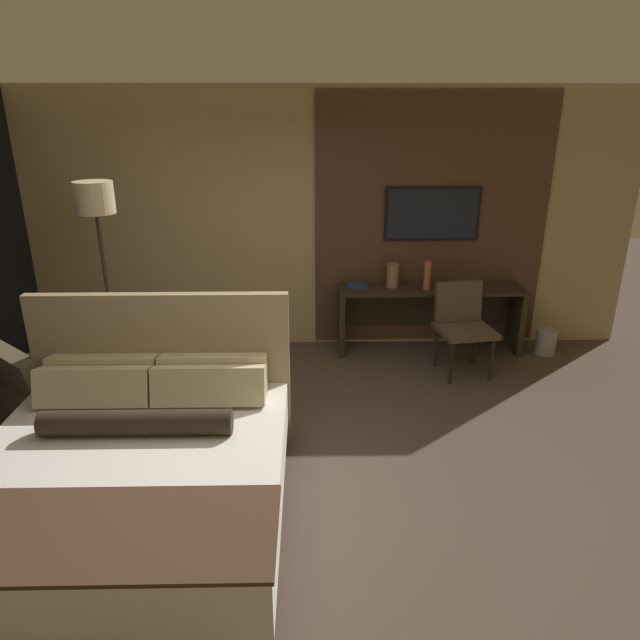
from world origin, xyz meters
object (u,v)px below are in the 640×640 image
object	(u,v)px
bed	(135,474)
floor_lamp	(97,216)
desk_chair	(462,319)
armchair_by_window	(60,395)
book	(358,286)
tv	(432,214)
vase_tall	(393,275)
vase_short	(427,275)
waste_bin	(546,342)
desk	(429,306)

from	to	relation	value
bed	floor_lamp	xyz separation A→B (m)	(-0.74, 1.96, 1.33)
bed	desk_chair	bearing A→B (deg)	39.79
armchair_by_window	book	bearing A→B (deg)	-110.12
tv	vase_tall	world-z (taller)	tv
tv	vase_tall	distance (m)	0.78
floor_lamp	vase_short	bearing A→B (deg)	12.78
desk_chair	vase_tall	distance (m)	0.89
tv	book	distance (m)	1.11
floor_lamp	book	size ratio (longest dim) A/B	8.06
waste_bin	vase_short	bearing A→B (deg)	177.96
tv	vase_short	bearing A→B (deg)	-103.27
armchair_by_window	waste_bin	distance (m)	4.96
armchair_by_window	vase_tall	distance (m)	3.46
bed	tv	distance (m)	4.02
book	waste_bin	world-z (taller)	book
desk	waste_bin	xyz separation A→B (m)	(1.29, -0.15, -0.37)
tv	vase_short	size ratio (longest dim) A/B	3.31
armchair_by_window	floor_lamp	world-z (taller)	floor_lamp
tv	bed	bearing A→B (deg)	-129.93
desk	book	size ratio (longest dim) A/B	8.20
desk	floor_lamp	bearing A→B (deg)	-165.74
tv	floor_lamp	xyz separation A→B (m)	(-3.21, -0.99, 0.17)
vase_short	tv	bearing A→B (deg)	76.73
armchair_by_window	waste_bin	size ratio (longest dim) A/B	4.16
armchair_by_window	floor_lamp	xyz separation A→B (m)	(0.26, 0.70, 1.41)
bed	desk_chair	xyz separation A→B (m)	(2.70, 2.25, 0.21)
bed	tv	xyz separation A→B (m)	(2.47, 2.95, 1.16)
armchair_by_window	vase_tall	bearing A→B (deg)	-113.29
bed	waste_bin	xyz separation A→B (m)	(3.76, 2.62, -0.20)
tv	armchair_by_window	size ratio (longest dim) A/B	0.88
bed	desk	world-z (taller)	bed
bed	waste_bin	world-z (taller)	bed
book	waste_bin	size ratio (longest dim) A/B	0.87
desk	vase_short	bearing A→B (deg)	-122.71
desk	floor_lamp	xyz separation A→B (m)	(-3.21, -0.82, 1.16)
floor_lamp	vase_short	size ratio (longest dim) A/B	6.40
desk_chair	waste_bin	distance (m)	1.20
vase_tall	waste_bin	xyz separation A→B (m)	(1.71, -0.15, -0.73)
waste_bin	desk	bearing A→B (deg)	173.34
tv	vase_short	distance (m)	0.67
armchair_by_window	floor_lamp	size ratio (longest dim) A/B	0.59
desk_chair	waste_bin	size ratio (longest dim) A/B	3.28
desk	armchair_by_window	bearing A→B (deg)	-156.43
vase_short	waste_bin	xyz separation A→B (m)	(1.36, -0.05, -0.76)
vase_short	floor_lamp	bearing A→B (deg)	-167.22
desk_chair	vase_tall	bearing A→B (deg)	131.96
floor_lamp	vase_short	world-z (taller)	floor_lamp
desk	tv	world-z (taller)	tv
tv	vase_tall	size ratio (longest dim) A/B	3.92
desk_chair	floor_lamp	distance (m)	3.62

